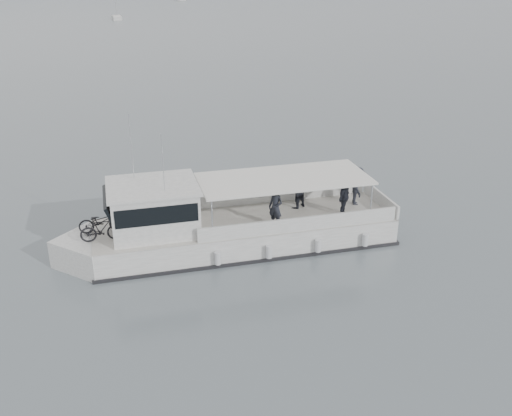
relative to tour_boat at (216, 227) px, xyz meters
name	(u,v)px	position (x,y,z in m)	size (l,w,h in m)	color
ground	(396,240)	(7.20, -2.78, -0.97)	(1400.00, 1400.00, 0.00)	#565E65
tour_boat	(216,227)	(0.00, 0.00, 0.00)	(14.19, 5.87, 5.92)	white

